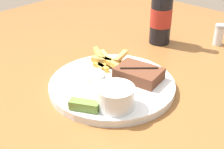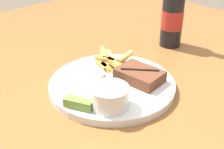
{
  "view_description": "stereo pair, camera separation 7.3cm",
  "coord_description": "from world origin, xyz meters",
  "px_view_note": "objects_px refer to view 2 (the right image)",
  "views": [
    {
      "loc": [
        0.42,
        -0.47,
        1.17
      ],
      "look_at": [
        0.0,
        0.0,
        0.81
      ],
      "focal_mm": 50.0,
      "sensor_mm": 36.0,
      "label": 1
    },
    {
      "loc": [
        0.48,
        -0.42,
        1.17
      ],
      "look_at": [
        0.0,
        0.0,
        0.81
      ],
      "focal_mm": 50.0,
      "sensor_mm": 36.0,
      "label": 2
    }
  ],
  "objects_px": {
    "dipping_sauce_cup": "(94,78)",
    "pickle_spear": "(79,103)",
    "steak_portion": "(140,75)",
    "knife_utensil": "(128,78)",
    "coleslaw_cup": "(110,96)",
    "beer_bottle": "(172,18)",
    "dinner_plate": "(112,85)",
    "fork_utensil": "(96,68)"
  },
  "relations": [
    {
      "from": "pickle_spear",
      "to": "beer_bottle",
      "type": "relative_size",
      "value": 0.27
    },
    {
      "from": "dipping_sauce_cup",
      "to": "pickle_spear",
      "type": "relative_size",
      "value": 0.77
    },
    {
      "from": "dinner_plate",
      "to": "fork_utensil",
      "type": "xyz_separation_m",
      "value": [
        -0.08,
        0.01,
        0.01
      ]
    },
    {
      "from": "coleslaw_cup",
      "to": "knife_utensil",
      "type": "bearing_deg",
      "value": 118.41
    },
    {
      "from": "pickle_spear",
      "to": "knife_utensil",
      "type": "xyz_separation_m",
      "value": [
        -0.02,
        0.16,
        -0.01
      ]
    },
    {
      "from": "coleslaw_cup",
      "to": "beer_bottle",
      "type": "distance_m",
      "value": 0.4
    },
    {
      "from": "knife_utensil",
      "to": "fork_utensil",
      "type": "bearing_deg",
      "value": 101.21
    },
    {
      "from": "dipping_sauce_cup",
      "to": "knife_utensil",
      "type": "relative_size",
      "value": 0.3
    },
    {
      "from": "coleslaw_cup",
      "to": "dipping_sauce_cup",
      "type": "bearing_deg",
      "value": 161.46
    },
    {
      "from": "pickle_spear",
      "to": "fork_utensil",
      "type": "height_order",
      "value": "pickle_spear"
    },
    {
      "from": "dinner_plate",
      "to": "pickle_spear",
      "type": "bearing_deg",
      "value": -75.08
    },
    {
      "from": "steak_portion",
      "to": "pickle_spear",
      "type": "bearing_deg",
      "value": -91.79
    },
    {
      "from": "coleslaw_cup",
      "to": "dipping_sauce_cup",
      "type": "distance_m",
      "value": 0.1
    },
    {
      "from": "steak_portion",
      "to": "pickle_spear",
      "type": "distance_m",
      "value": 0.17
    },
    {
      "from": "coleslaw_cup",
      "to": "knife_utensil",
      "type": "xyz_separation_m",
      "value": [
        -0.06,
        0.1,
        -0.02
      ]
    },
    {
      "from": "dinner_plate",
      "to": "fork_utensil",
      "type": "distance_m",
      "value": 0.08
    },
    {
      "from": "coleslaw_cup",
      "to": "beer_bottle",
      "type": "xyz_separation_m",
      "value": [
        -0.14,
        0.37,
        0.04
      ]
    },
    {
      "from": "fork_utensil",
      "to": "knife_utensil",
      "type": "relative_size",
      "value": 0.81
    },
    {
      "from": "knife_utensil",
      "to": "dipping_sauce_cup",
      "type": "bearing_deg",
      "value": 150.44
    },
    {
      "from": "steak_portion",
      "to": "coleslaw_cup",
      "type": "distance_m",
      "value": 0.13
    },
    {
      "from": "dinner_plate",
      "to": "dipping_sauce_cup",
      "type": "distance_m",
      "value": 0.05
    },
    {
      "from": "pickle_spear",
      "to": "knife_utensil",
      "type": "distance_m",
      "value": 0.16
    },
    {
      "from": "pickle_spear",
      "to": "fork_utensil",
      "type": "xyz_separation_m",
      "value": [
        -0.11,
        0.13,
        -0.01
      ]
    },
    {
      "from": "steak_portion",
      "to": "knife_utensil",
      "type": "xyz_separation_m",
      "value": [
        -0.02,
        -0.02,
        -0.01
      ]
    },
    {
      "from": "dipping_sauce_cup",
      "to": "pickle_spear",
      "type": "xyz_separation_m",
      "value": [
        0.05,
        -0.08,
        -0.01
      ]
    },
    {
      "from": "dipping_sauce_cup",
      "to": "pickle_spear",
      "type": "distance_m",
      "value": 0.1
    },
    {
      "from": "steak_portion",
      "to": "dinner_plate",
      "type": "bearing_deg",
      "value": -124.57
    },
    {
      "from": "dipping_sauce_cup",
      "to": "steak_portion",
      "type": "bearing_deg",
      "value": 57.56
    },
    {
      "from": "fork_utensil",
      "to": "steak_portion",
      "type": "bearing_deg",
      "value": 28.98
    },
    {
      "from": "pickle_spear",
      "to": "beer_bottle",
      "type": "xyz_separation_m",
      "value": [
        -0.11,
        0.42,
        0.06
      ]
    },
    {
      "from": "steak_portion",
      "to": "pickle_spear",
      "type": "height_order",
      "value": "steak_portion"
    },
    {
      "from": "beer_bottle",
      "to": "dinner_plate",
      "type": "bearing_deg",
      "value": -76.33
    },
    {
      "from": "coleslaw_cup",
      "to": "pickle_spear",
      "type": "bearing_deg",
      "value": -127.7
    },
    {
      "from": "pickle_spear",
      "to": "beer_bottle",
      "type": "bearing_deg",
      "value": 104.02
    },
    {
      "from": "dipping_sauce_cup",
      "to": "beer_bottle",
      "type": "distance_m",
      "value": 0.35
    },
    {
      "from": "steak_portion",
      "to": "coleslaw_cup",
      "type": "bearing_deg",
      "value": -74.32
    },
    {
      "from": "fork_utensil",
      "to": "pickle_spear",
      "type": "bearing_deg",
      "value": -41.51
    },
    {
      "from": "dinner_plate",
      "to": "steak_portion",
      "type": "distance_m",
      "value": 0.07
    },
    {
      "from": "fork_utensil",
      "to": "dipping_sauce_cup",
      "type": "bearing_deg",
      "value": -32.14
    },
    {
      "from": "coleslaw_cup",
      "to": "dipping_sauce_cup",
      "type": "xyz_separation_m",
      "value": [
        -0.09,
        0.03,
        -0.01
      ]
    },
    {
      "from": "steak_portion",
      "to": "beer_bottle",
      "type": "bearing_deg",
      "value": 114.09
    },
    {
      "from": "dinner_plate",
      "to": "dipping_sauce_cup",
      "type": "height_order",
      "value": "dipping_sauce_cup"
    }
  ]
}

